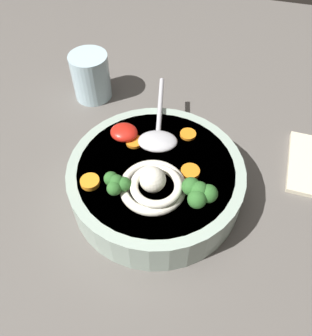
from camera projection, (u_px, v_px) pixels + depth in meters
The scene contains 12 objects.
table_slab at pixel (145, 177), 59.41cm from camera, with size 132.71×132.71×3.98cm, color #5B5651.
soup_bowl at pixel (156, 180), 52.46cm from camera, with size 26.09×26.09×6.26cm.
noodle_pile at pixel (154, 185), 46.65cm from camera, with size 10.17×9.97×4.09cm.
soup_spoon at pixel (158, 135), 53.18cm from camera, with size 6.92×17.53×1.60cm.
chili_sauce_dollop at pixel (124, 132), 53.27cm from camera, with size 4.27×3.84×1.92cm, color red.
broccoli_floret_beside_noodles at pixel (116, 183), 45.98cm from camera, with size 3.90×3.36×3.08cm.
broccoli_floret_right at pixel (199, 193), 44.48cm from camera, with size 4.86×4.18×3.84cm.
carrot_slice_near_spoon at pixel (190, 172), 49.27cm from camera, with size 2.73×2.73×0.65cm, color orange.
carrot_slice_left at pixel (90, 182), 48.07cm from camera, with size 2.71×2.71×0.77cm, color orange.
carrot_slice_far at pixel (188, 134), 54.05cm from camera, with size 2.51×2.51×0.43cm, color orange.
carrot_slice_rear at pixel (134, 143), 52.78cm from camera, with size 2.63×2.63×0.51cm, color orange.
drinking_glass at pixel (91, 76), 66.39cm from camera, with size 7.30×7.30×9.06cm, color silver.
Camera 1 is at (11.19, -34.13, 49.37)cm, focal length 36.98 mm.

